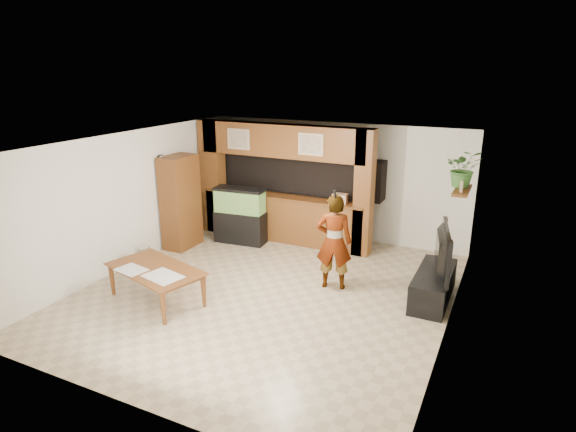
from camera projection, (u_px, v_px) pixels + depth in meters
The scene contains 21 objects.
floor at pixel (266, 292), 8.37m from camera, with size 6.50×6.50×0.00m, color tan.
ceiling at pixel (264, 143), 7.59m from camera, with size 6.50×6.50×0.00m, color white.
wall_back at pixel (334, 181), 10.78m from camera, with size 6.00×6.00×0.00m, color silver.
wall_left at pixel (127, 200), 9.22m from camera, with size 6.50×6.50×0.00m, color silver.
wall_right at pixel (453, 250), 6.74m from camera, with size 6.50×6.50×0.00m, color silver.
partition at pixel (284, 182), 10.64m from camera, with size 4.20×0.99×2.60m.
wall_clock at pixel (161, 161), 9.89m from camera, with size 0.05×0.25×0.25m.
wall_shelf at pixel (462, 190), 8.36m from camera, with size 0.25×0.90×0.04m, color brown.
pantry_cabinet at pixel (181, 202), 10.23m from camera, with size 0.50×0.81×1.99m, color brown.
trash_can at pixel (143, 259), 9.12m from camera, with size 0.28×0.28×0.52m, color #B2B2B7.
aquarium at pixel (240, 216), 10.56m from camera, with size 1.12×0.42×1.24m.
tv_stand at pixel (433, 286), 8.05m from camera, with size 0.55×1.51×0.50m, color black.
television at pixel (437, 250), 7.86m from camera, with size 1.35×0.18×0.78m, color black.
photo_frame at pixel (461, 187), 8.14m from camera, with size 0.03×0.14×0.19m, color tan.
potted_plant at pixel (464, 168), 8.40m from camera, with size 0.60×0.52×0.67m, color #346628.
person at pixel (334, 242), 8.33m from camera, with size 0.62×0.41×1.71m, color #977D53.
microphone at pixel (335, 194), 7.90m from camera, with size 0.03×0.03×0.15m, color black.
dining_table at pixel (155, 285), 7.97m from camera, with size 1.68×0.94×0.59m, color brown.
newspaper_a at pixel (131, 270), 7.84m from camera, with size 0.49×0.36×0.01m, color silver.
newspaper_b at pixel (163, 276), 7.59m from camera, with size 0.60×0.44×0.01m, color silver.
counter_box at pixel (340, 198), 9.96m from camera, with size 0.30×0.20×0.20m, color #AA7D5C.
Camera 1 is at (3.63, -6.68, 3.78)m, focal length 30.00 mm.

